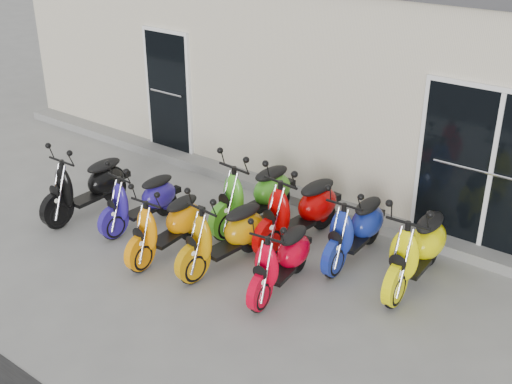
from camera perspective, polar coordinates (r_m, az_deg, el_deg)
ground at (r=8.64m, az=-2.46°, el=-5.85°), size 80.00×80.00×0.00m
building at (r=12.17m, az=13.69°, el=10.99°), size 14.00×6.00×3.20m
front_step at (r=10.04m, az=4.99°, el=-0.74°), size 14.00×0.40×0.15m
door_left at (r=11.63m, az=-7.80°, el=9.07°), size 1.07×0.08×2.22m
door_right at (r=8.70m, az=20.30°, el=2.02°), size 2.02×0.08×2.22m
scooter_front_black at (r=9.82m, az=-14.91°, el=1.30°), size 0.64×1.67×1.23m
scooter_front_blue at (r=9.31m, az=-10.27°, el=-0.03°), size 0.63×1.51×1.09m
scooter_front_orange_a at (r=8.53m, az=-8.01°, el=-2.19°), size 0.66×1.57×1.13m
scooter_front_orange_b at (r=8.18m, az=-2.86°, el=-3.01°), size 0.73×1.66×1.19m
scooter_front_red at (r=7.71m, az=2.26°, el=-5.26°), size 0.73×1.54×1.10m
scooter_back_green at (r=9.14m, az=-0.18°, el=0.58°), size 0.78×1.79×1.28m
scooter_back_red at (r=8.72m, az=3.90°, el=-0.75°), size 0.82×1.81×1.29m
scooter_back_blue at (r=8.43m, az=8.87°, el=-2.45°), size 0.64×1.61×1.17m
scooter_back_yellow at (r=8.02m, az=14.19°, el=-4.10°), size 0.71×1.75×1.27m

